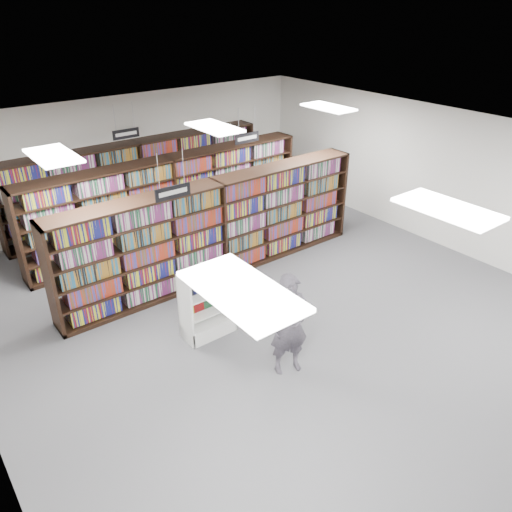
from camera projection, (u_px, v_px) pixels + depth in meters
floor at (279, 314)px, 9.46m from camera, size 12.00×12.00×0.00m
ceiling at (283, 149)px, 7.95m from camera, size 10.00×12.00×0.10m
wall_back at (132, 158)px, 12.91m from camera, size 10.00×0.10×3.20m
wall_right at (448, 180)px, 11.39m from camera, size 0.10×12.00×3.20m
bookshelf_row_near at (218, 229)px, 10.37m from camera, size 7.00×0.60×2.10m
bookshelf_row_mid at (171, 201)px, 11.77m from camera, size 7.00×0.60×2.10m
bookshelf_row_far at (139, 181)px, 12.96m from camera, size 7.00×0.60×2.10m
aisle_sign_left at (173, 191)px, 8.16m from camera, size 0.65×0.02×0.80m
aisle_sign_right at (247, 137)px, 11.18m from camera, size 0.65×0.02×0.80m
aisle_sign_center at (126, 133)px, 11.50m from camera, size 0.65×0.02×0.80m
troffer_front_left at (242, 291)px, 4.26m from camera, size 0.60×1.20×0.04m
troffer_front_center at (448, 209)px, 5.87m from camera, size 0.60×1.20×0.04m
troffer_back_left at (53, 156)px, 7.76m from camera, size 0.60×1.20×0.04m
troffer_back_center at (214, 127)px, 9.37m from camera, size 0.60×1.20×0.04m
troffer_back_right at (328, 107)px, 10.99m from camera, size 0.60×1.20×0.04m
endcap_display at (207, 311)px, 8.76m from camera, size 0.92×0.46×1.29m
open_book at (207, 269)px, 8.33m from camera, size 0.58×0.38×0.12m
shopper at (290, 325)px, 7.71m from camera, size 0.73×0.58×1.73m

